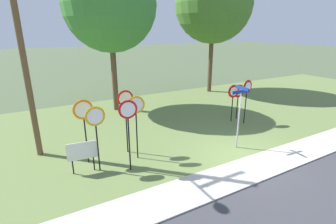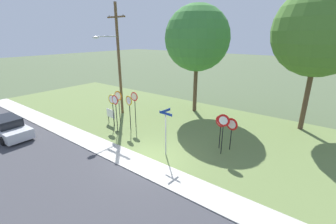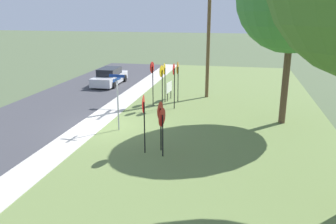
{
  "view_description": "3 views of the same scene",
  "coord_description": "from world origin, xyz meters",
  "px_view_note": "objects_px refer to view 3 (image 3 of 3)",
  "views": [
    {
      "loc": [
        -7.54,
        -6.82,
        5.3
      ],
      "look_at": [
        -1.81,
        3.38,
        1.44
      ],
      "focal_mm": 26.94,
      "sensor_mm": 36.0,
      "label": 1
    },
    {
      "loc": [
        7.98,
        -8.72,
        6.97
      ],
      "look_at": [
        -1.01,
        3.1,
        1.9
      ],
      "focal_mm": 24.13,
      "sensor_mm": 36.0,
      "label": 2
    },
    {
      "loc": [
        16.67,
        6.97,
        6.04
      ],
      "look_at": [
        0.25,
        3.49,
        1.09
      ],
      "focal_mm": 37.19,
      "sensor_mm": 36.0,
      "label": 3
    }
  ],
  "objects_px": {
    "parked_hatchback_near": "(110,77)",
    "utility_pole": "(207,24)",
    "stop_sign_near_left": "(162,77)",
    "stop_sign_far_left": "(178,73)",
    "yield_sign_near_left": "(143,110)",
    "yield_sign_near_right": "(162,121)",
    "stop_sign_near_right": "(165,74)",
    "yield_sign_far_left": "(160,114)",
    "notice_board": "(169,88)",
    "street_name_post": "(118,97)",
    "stop_sign_far_right": "(152,74)",
    "stop_sign_far_center": "(174,76)"
  },
  "relations": [
    {
      "from": "stop_sign_far_left",
      "to": "yield_sign_near_right",
      "type": "height_order",
      "value": "stop_sign_far_left"
    },
    {
      "from": "stop_sign_near_left",
      "to": "street_name_post",
      "type": "bearing_deg",
      "value": -9.66
    },
    {
      "from": "stop_sign_far_left",
      "to": "stop_sign_near_left",
      "type": "bearing_deg",
      "value": -20.7
    },
    {
      "from": "parked_hatchback_near",
      "to": "stop_sign_near_left",
      "type": "bearing_deg",
      "value": 42.08
    },
    {
      "from": "yield_sign_near_left",
      "to": "yield_sign_near_right",
      "type": "bearing_deg",
      "value": 68.5
    },
    {
      "from": "stop_sign_far_left",
      "to": "street_name_post",
      "type": "height_order",
      "value": "street_name_post"
    },
    {
      "from": "yield_sign_far_left",
      "to": "street_name_post",
      "type": "relative_size",
      "value": 0.77
    },
    {
      "from": "utility_pole",
      "to": "parked_hatchback_near",
      "type": "relative_size",
      "value": 2.07
    },
    {
      "from": "yield_sign_near_left",
      "to": "street_name_post",
      "type": "height_order",
      "value": "street_name_post"
    },
    {
      "from": "yield_sign_far_left",
      "to": "notice_board",
      "type": "height_order",
      "value": "yield_sign_far_left"
    },
    {
      "from": "parked_hatchback_near",
      "to": "notice_board",
      "type": "bearing_deg",
      "value": 54.12
    },
    {
      "from": "utility_pole",
      "to": "yield_sign_far_left",
      "type": "bearing_deg",
      "value": -4.7
    },
    {
      "from": "stop_sign_near_left",
      "to": "stop_sign_near_right",
      "type": "bearing_deg",
      "value": -166.68
    },
    {
      "from": "stop_sign_near_left",
      "to": "stop_sign_far_left",
      "type": "bearing_deg",
      "value": 168.22
    },
    {
      "from": "stop_sign_far_left",
      "to": "stop_sign_far_right",
      "type": "height_order",
      "value": "stop_sign_far_right"
    },
    {
      "from": "street_name_post",
      "to": "utility_pole",
      "type": "distance_m",
      "value": 9.43
    },
    {
      "from": "yield_sign_far_left",
      "to": "parked_hatchback_near",
      "type": "xyz_separation_m",
      "value": [
        -13.09,
        -7.42,
        -1.05
      ]
    },
    {
      "from": "yield_sign_near_left",
      "to": "stop_sign_far_right",
      "type": "bearing_deg",
      "value": -175.75
    },
    {
      "from": "stop_sign_far_right",
      "to": "notice_board",
      "type": "distance_m",
      "value": 2.17
    },
    {
      "from": "yield_sign_near_left",
      "to": "notice_board",
      "type": "distance_m",
      "value": 9.4
    },
    {
      "from": "stop_sign_near_left",
      "to": "street_name_post",
      "type": "relative_size",
      "value": 0.94
    },
    {
      "from": "stop_sign_near_right",
      "to": "yield_sign_near_left",
      "type": "bearing_deg",
      "value": 4.11
    },
    {
      "from": "yield_sign_near_left",
      "to": "notice_board",
      "type": "height_order",
      "value": "yield_sign_near_left"
    },
    {
      "from": "street_name_post",
      "to": "parked_hatchback_near",
      "type": "relative_size",
      "value": 0.63
    },
    {
      "from": "yield_sign_near_right",
      "to": "yield_sign_far_left",
      "type": "distance_m",
      "value": 0.67
    },
    {
      "from": "yield_sign_near_left",
      "to": "yield_sign_near_right",
      "type": "xyz_separation_m",
      "value": [
        0.21,
        0.84,
        -0.36
      ]
    },
    {
      "from": "yield_sign_near_left",
      "to": "utility_pole",
      "type": "height_order",
      "value": "utility_pole"
    },
    {
      "from": "stop_sign_far_left",
      "to": "notice_board",
      "type": "bearing_deg",
      "value": -118.48
    },
    {
      "from": "street_name_post",
      "to": "parked_hatchback_near",
      "type": "height_order",
      "value": "street_name_post"
    },
    {
      "from": "yield_sign_far_left",
      "to": "parked_hatchback_near",
      "type": "relative_size",
      "value": 0.49
    },
    {
      "from": "stop_sign_far_right",
      "to": "yield_sign_far_left",
      "type": "height_order",
      "value": "stop_sign_far_right"
    },
    {
      "from": "stop_sign_near_right",
      "to": "yield_sign_near_left",
      "type": "relative_size",
      "value": 1.01
    },
    {
      "from": "stop_sign_far_left",
      "to": "yield_sign_near_right",
      "type": "xyz_separation_m",
      "value": [
        9.19,
        1.03,
        -0.4
      ]
    },
    {
      "from": "stop_sign_near_right",
      "to": "utility_pole",
      "type": "bearing_deg",
      "value": 125.56
    },
    {
      "from": "utility_pole",
      "to": "parked_hatchback_near",
      "type": "xyz_separation_m",
      "value": [
        -2.82,
        -8.26,
        -4.5
      ]
    },
    {
      "from": "stop_sign_far_right",
      "to": "utility_pole",
      "type": "distance_m",
      "value": 5.25
    },
    {
      "from": "stop_sign_near_right",
      "to": "notice_board",
      "type": "height_order",
      "value": "stop_sign_near_right"
    },
    {
      "from": "stop_sign_near_right",
      "to": "stop_sign_far_left",
      "type": "relative_size",
      "value": 0.97
    },
    {
      "from": "parked_hatchback_near",
      "to": "utility_pole",
      "type": "bearing_deg",
      "value": 70.45
    },
    {
      "from": "utility_pole",
      "to": "notice_board",
      "type": "relative_size",
      "value": 7.59
    },
    {
      "from": "stop_sign_near_right",
      "to": "yield_sign_far_left",
      "type": "distance_m",
      "value": 8.48
    },
    {
      "from": "stop_sign_far_left",
      "to": "stop_sign_near_right",
      "type": "bearing_deg",
      "value": -75.87
    },
    {
      "from": "stop_sign_near_left",
      "to": "yield_sign_near_left",
      "type": "relative_size",
      "value": 1.06
    },
    {
      "from": "notice_board",
      "to": "stop_sign_far_left",
      "type": "bearing_deg",
      "value": 70.54
    },
    {
      "from": "notice_board",
      "to": "yield_sign_far_left",
      "type": "bearing_deg",
      "value": 15.94
    },
    {
      "from": "yield_sign_far_left",
      "to": "stop_sign_near_right",
      "type": "bearing_deg",
      "value": -162.14
    },
    {
      "from": "utility_pole",
      "to": "notice_board",
      "type": "distance_m",
      "value": 5.04
    },
    {
      "from": "stop_sign_far_left",
      "to": "street_name_post",
      "type": "relative_size",
      "value": 0.93
    },
    {
      "from": "stop_sign_near_left",
      "to": "stop_sign_far_center",
      "type": "relative_size",
      "value": 0.96
    },
    {
      "from": "stop_sign_near_left",
      "to": "yield_sign_near_left",
      "type": "height_order",
      "value": "stop_sign_near_left"
    }
  ]
}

